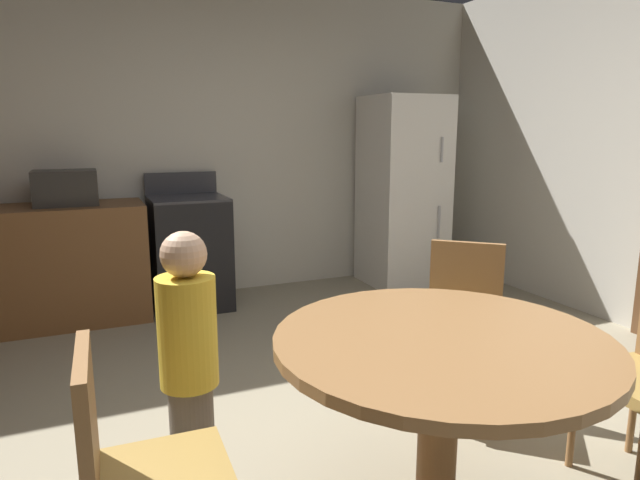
{
  "coord_description": "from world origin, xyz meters",
  "views": [
    {
      "loc": [
        -0.96,
        -1.89,
        1.44
      ],
      "look_at": [
        0.24,
        0.87,
        0.85
      ],
      "focal_mm": 30.79,
      "sensor_mm": 36.0,
      "label": 1
    }
  ],
  "objects_px": {
    "refrigerator": "(403,192)",
    "chair_northeast": "(463,316)",
    "microwave": "(65,188)",
    "person_child": "(189,364)",
    "dining_table": "(440,380)",
    "chair_west": "(136,471)",
    "oven_range": "(190,251)"
  },
  "relations": [
    {
      "from": "refrigerator",
      "to": "dining_table",
      "type": "relative_size",
      "value": 1.53
    },
    {
      "from": "oven_range",
      "to": "chair_northeast",
      "type": "bearing_deg",
      "value": -66.51
    },
    {
      "from": "microwave",
      "to": "dining_table",
      "type": "bearing_deg",
      "value": -68.33
    },
    {
      "from": "refrigerator",
      "to": "chair_west",
      "type": "relative_size",
      "value": 2.02
    },
    {
      "from": "person_child",
      "to": "oven_range",
      "type": "bearing_deg",
      "value": 113.93
    },
    {
      "from": "chair_northeast",
      "to": "chair_west",
      "type": "xyz_separation_m",
      "value": [
        -1.69,
        -0.71,
        0.0
      ]
    },
    {
      "from": "dining_table",
      "to": "chair_northeast",
      "type": "relative_size",
      "value": 1.33
    },
    {
      "from": "oven_range",
      "to": "chair_northeast",
      "type": "relative_size",
      "value": 1.26
    },
    {
      "from": "oven_range",
      "to": "refrigerator",
      "type": "distance_m",
      "value": 2.05
    },
    {
      "from": "microwave",
      "to": "person_child",
      "type": "bearing_deg",
      "value": -80.14
    },
    {
      "from": "dining_table",
      "to": "person_child",
      "type": "xyz_separation_m",
      "value": [
        -0.77,
        0.52,
        -0.02
      ]
    },
    {
      "from": "dining_table",
      "to": "oven_range",
      "type": "bearing_deg",
      "value": 95.91
    },
    {
      "from": "refrigerator",
      "to": "microwave",
      "type": "height_order",
      "value": "refrigerator"
    },
    {
      "from": "oven_range",
      "to": "chair_west",
      "type": "bearing_deg",
      "value": -103.03
    },
    {
      "from": "chair_northeast",
      "to": "person_child",
      "type": "distance_m",
      "value": 1.47
    },
    {
      "from": "refrigerator",
      "to": "person_child",
      "type": "relative_size",
      "value": 1.61
    },
    {
      "from": "oven_range",
      "to": "chair_west",
      "type": "relative_size",
      "value": 1.26
    },
    {
      "from": "chair_west",
      "to": "oven_range",
      "type": "bearing_deg",
      "value": 78.75
    },
    {
      "from": "refrigerator",
      "to": "microwave",
      "type": "relative_size",
      "value": 4.0
    },
    {
      "from": "oven_range",
      "to": "dining_table",
      "type": "xyz_separation_m",
      "value": [
        0.31,
        -3.03,
        0.13
      ]
    },
    {
      "from": "oven_range",
      "to": "person_child",
      "type": "relative_size",
      "value": 1.01
    },
    {
      "from": "chair_northeast",
      "to": "chair_west",
      "type": "distance_m",
      "value": 1.83
    },
    {
      "from": "oven_range",
      "to": "dining_table",
      "type": "distance_m",
      "value": 3.05
    },
    {
      "from": "refrigerator",
      "to": "chair_northeast",
      "type": "bearing_deg",
      "value": -114.36
    },
    {
      "from": "dining_table",
      "to": "chair_northeast",
      "type": "xyz_separation_m",
      "value": [
        0.68,
        0.75,
        -0.1
      ]
    },
    {
      "from": "person_child",
      "to": "chair_west",
      "type": "bearing_deg",
      "value": -82.09
    },
    {
      "from": "microwave",
      "to": "person_child",
      "type": "relative_size",
      "value": 0.4
    },
    {
      "from": "chair_northeast",
      "to": "person_child",
      "type": "height_order",
      "value": "person_child"
    },
    {
      "from": "microwave",
      "to": "person_child",
      "type": "distance_m",
      "value": 2.58
    },
    {
      "from": "dining_table",
      "to": "chair_northeast",
      "type": "distance_m",
      "value": 1.01
    },
    {
      "from": "microwave",
      "to": "chair_northeast",
      "type": "xyz_separation_m",
      "value": [
        1.88,
        -2.28,
        -0.53
      ]
    },
    {
      "from": "oven_range",
      "to": "refrigerator",
      "type": "relative_size",
      "value": 0.62
    }
  ]
}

